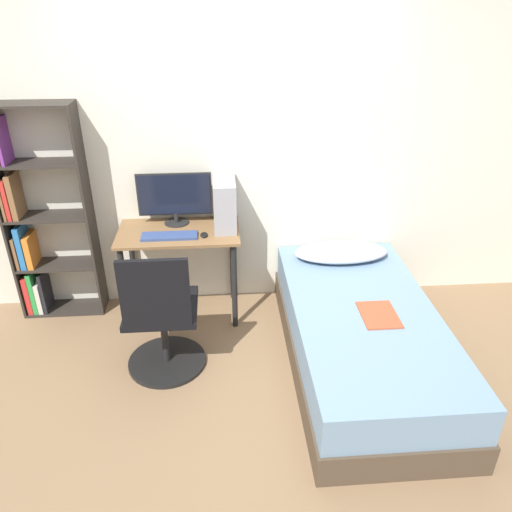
# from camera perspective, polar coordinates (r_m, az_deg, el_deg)

# --- Properties ---
(ground_plane) EXTENTS (14.00, 14.00, 0.00)m
(ground_plane) POSITION_cam_1_polar(r_m,az_deg,el_deg) (3.35, -1.68, -17.48)
(ground_plane) COLOR #846647
(wall_back) EXTENTS (8.00, 0.05, 2.50)m
(wall_back) POSITION_cam_1_polar(r_m,az_deg,el_deg) (3.96, -3.03, 11.29)
(wall_back) COLOR silver
(wall_back) RESTS_ON ground_plane
(desk) EXTENTS (0.93, 0.52, 0.76)m
(desk) POSITION_cam_1_polar(r_m,az_deg,el_deg) (3.95, -8.71, 0.97)
(desk) COLOR brown
(desk) RESTS_ON ground_plane
(bookshelf) EXTENTS (0.64, 0.25, 1.71)m
(bookshelf) POSITION_cam_1_polar(r_m,az_deg,el_deg) (4.23, -23.96, 3.35)
(bookshelf) COLOR #2D2823
(bookshelf) RESTS_ON ground_plane
(office_chair) EXTENTS (0.56, 0.56, 0.97)m
(office_chair) POSITION_cam_1_polar(r_m,az_deg,el_deg) (3.49, -10.68, -7.77)
(office_chair) COLOR black
(office_chair) RESTS_ON ground_plane
(bed) EXTENTS (1.00, 2.00, 0.47)m
(bed) POSITION_cam_1_polar(r_m,az_deg,el_deg) (3.64, 11.97, -9.05)
(bed) COLOR #4C3D2D
(bed) RESTS_ON ground_plane
(pillow) EXTENTS (0.76, 0.36, 0.11)m
(pillow) POSITION_cam_1_polar(r_m,az_deg,el_deg) (4.09, 9.70, 0.45)
(pillow) COLOR #B2B7C6
(pillow) RESTS_ON bed
(magazine) EXTENTS (0.24, 0.32, 0.01)m
(magazine) POSITION_cam_1_polar(r_m,az_deg,el_deg) (3.46, 13.86, -6.53)
(magazine) COLOR #B24C2D
(magazine) RESTS_ON bed
(monitor) EXTENTS (0.58, 0.19, 0.41)m
(monitor) POSITION_cam_1_polar(r_m,az_deg,el_deg) (3.94, -9.28, 6.69)
(monitor) COLOR black
(monitor) RESTS_ON desk
(keyboard) EXTENTS (0.42, 0.14, 0.02)m
(keyboard) POSITION_cam_1_polar(r_m,az_deg,el_deg) (3.79, -9.87, 2.27)
(keyboard) COLOR #33477A
(keyboard) RESTS_ON desk
(pc_tower) EXTENTS (0.17, 0.37, 0.38)m
(pc_tower) POSITION_cam_1_polar(r_m,az_deg,el_deg) (3.85, -3.60, 5.99)
(pc_tower) COLOR #99999E
(pc_tower) RESTS_ON desk
(mouse) EXTENTS (0.06, 0.09, 0.02)m
(mouse) POSITION_cam_1_polar(r_m,az_deg,el_deg) (3.77, -5.96, 2.42)
(mouse) COLOR black
(mouse) RESTS_ON desk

